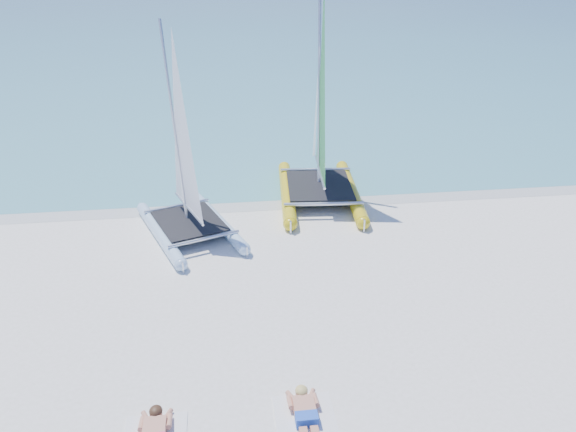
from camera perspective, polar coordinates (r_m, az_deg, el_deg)
The scene contains 6 objects.
ground at distance 12.63m, azimuth 0.75°, elevation -8.49°, with size 140.00×140.00×0.00m, color white.
sea at distance 73.74m, azimuth -6.40°, elevation 19.70°, with size 140.00×115.00×0.01m, color #6CB4B4.
wet_sand_strip at distance 17.43m, azimuth -1.73°, elevation 1.55°, with size 140.00×1.40×0.01m, color silver.
catamaran_blue at distance 15.10m, azimuth -10.49°, elevation 4.24°, with size 3.31×4.61×5.70m.
catamaran_yellow at distance 17.43m, azimuth 3.18°, elevation 9.11°, with size 2.82×5.51×6.90m.
sunbather_b at distance 9.70m, azimuth 1.95°, elevation -20.10°, with size 0.37×1.73×0.26m.
Camera 1 is at (-1.48, -10.39, 7.02)m, focal length 35.00 mm.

